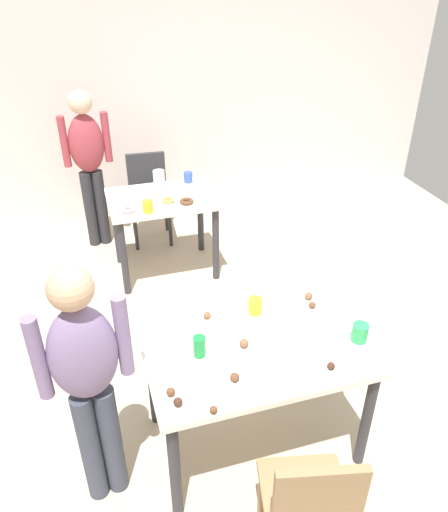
% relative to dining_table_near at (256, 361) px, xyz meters
% --- Properties ---
extents(ground_plane, '(6.40, 6.40, 0.00)m').
position_rel_dining_table_near_xyz_m(ground_plane, '(0.11, 0.19, -0.65)').
color(ground_plane, tan).
extents(wall_back, '(6.40, 0.10, 2.60)m').
position_rel_dining_table_near_xyz_m(wall_back, '(0.11, 3.39, 0.65)').
color(wall_back, silver).
rests_on(wall_back, ground_plane).
extents(dining_table_near, '(1.21, 0.77, 0.75)m').
position_rel_dining_table_near_xyz_m(dining_table_near, '(0.00, 0.00, 0.00)').
color(dining_table_near, silver).
rests_on(dining_table_near, ground_plane).
extents(dining_table_far, '(0.93, 0.65, 0.75)m').
position_rel_dining_table_near_xyz_m(dining_table_far, '(-0.13, 2.04, -0.03)').
color(dining_table_far, silver).
rests_on(dining_table_far, ground_plane).
extents(chair_near_table, '(0.48, 0.48, 0.87)m').
position_rel_dining_table_near_xyz_m(chair_near_table, '(-0.02, -0.76, -0.15)').
color(chair_near_table, olive).
rests_on(chair_near_table, ground_plane).
extents(chair_far_table, '(0.43, 0.43, 0.87)m').
position_rel_dining_table_near_xyz_m(chair_far_table, '(-0.15, 2.72, -0.15)').
color(chair_far_table, '#2D2D33').
rests_on(chair_far_table, ground_plane).
extents(person_girl_near, '(0.46, 0.24, 1.48)m').
position_rel_dining_table_near_xyz_m(person_girl_near, '(-0.88, -0.08, 0.23)').
color(person_girl_near, '#383D4C').
rests_on(person_girl_near, ground_plane).
extents(person_adult_far, '(0.45, 0.22, 1.53)m').
position_rel_dining_table_near_xyz_m(person_adult_far, '(-0.68, 2.73, 0.27)').
color(person_adult_far, '#28282D').
rests_on(person_adult_far, ground_plane).
extents(mixing_bowl, '(0.19, 0.19, 0.07)m').
position_rel_dining_table_near_xyz_m(mixing_bowl, '(0.30, -0.01, 0.14)').
color(mixing_bowl, white).
rests_on(mixing_bowl, dining_table_near).
extents(soda_can, '(0.07, 0.07, 0.12)m').
position_rel_dining_table_near_xyz_m(soda_can, '(-0.31, 0.03, 0.16)').
color(soda_can, '#198438').
rests_on(soda_can, dining_table_near).
extents(fork_near, '(0.17, 0.02, 0.01)m').
position_rel_dining_table_near_xyz_m(fork_near, '(-0.10, 0.14, 0.10)').
color(fork_near, silver).
rests_on(fork_near, dining_table_near).
extents(cup_near_0, '(0.08, 0.08, 0.10)m').
position_rel_dining_table_near_xyz_m(cup_near_0, '(0.09, 0.29, 0.15)').
color(cup_near_0, yellow).
rests_on(cup_near_0, dining_table_near).
extents(cup_near_1, '(0.09, 0.09, 0.11)m').
position_rel_dining_table_near_xyz_m(cup_near_1, '(0.56, -0.11, 0.15)').
color(cup_near_1, green).
rests_on(cup_near_1, dining_table_near).
extents(cake_ball_0, '(0.05, 0.05, 0.05)m').
position_rel_dining_table_near_xyz_m(cake_ball_0, '(-0.50, -0.27, 0.12)').
color(cake_ball_0, '#3D2319').
rests_on(cake_ball_0, dining_table_near).
extents(cake_ball_1, '(0.04, 0.04, 0.04)m').
position_rel_dining_table_near_xyz_m(cake_ball_1, '(-0.52, -0.20, 0.12)').
color(cake_ball_1, brown).
rests_on(cake_ball_1, dining_table_near).
extents(cake_ball_2, '(0.04, 0.04, 0.04)m').
position_rel_dining_table_near_xyz_m(cake_ball_2, '(-0.19, 0.32, 0.12)').
color(cake_ball_2, brown).
rests_on(cake_ball_2, dining_table_near).
extents(cake_ball_3, '(0.05, 0.05, 0.05)m').
position_rel_dining_table_near_xyz_m(cake_ball_3, '(-0.19, -0.20, 0.12)').
color(cake_ball_3, brown).
rests_on(cake_ball_3, dining_table_near).
extents(cake_ball_4, '(0.05, 0.05, 0.05)m').
position_rel_dining_table_near_xyz_m(cake_ball_4, '(0.45, 0.32, 0.12)').
color(cake_ball_4, brown).
rests_on(cake_ball_4, dining_table_near).
extents(cake_ball_5, '(0.04, 0.04, 0.04)m').
position_rel_dining_table_near_xyz_m(cake_ball_5, '(-0.35, -0.36, 0.12)').
color(cake_ball_5, brown).
rests_on(cake_ball_5, dining_table_near).
extents(cake_ball_6, '(0.05, 0.05, 0.05)m').
position_rel_dining_table_near_xyz_m(cake_ball_6, '(-0.07, 0.03, 0.13)').
color(cake_ball_6, brown).
rests_on(cake_ball_6, dining_table_near).
extents(cake_ball_7, '(0.04, 0.04, 0.04)m').
position_rel_dining_table_near_xyz_m(cake_ball_7, '(0.44, 0.23, 0.12)').
color(cake_ball_7, brown).
rests_on(cake_ball_7, dining_table_near).
extents(cake_ball_8, '(0.04, 0.04, 0.04)m').
position_rel_dining_table_near_xyz_m(cake_ball_8, '(0.31, -0.26, 0.12)').
color(cake_ball_8, '#3D2319').
rests_on(cake_ball_8, dining_table_near).
extents(pitcher_far, '(0.10, 0.10, 0.21)m').
position_rel_dining_table_near_xyz_m(pitcher_far, '(-0.13, 2.12, 0.20)').
color(pitcher_far, white).
rests_on(pitcher_far, dining_table_far).
extents(cup_far_0, '(0.08, 0.08, 0.10)m').
position_rel_dining_table_near_xyz_m(cup_far_0, '(-0.29, 1.78, 0.15)').
color(cup_far_0, yellow).
rests_on(cup_far_0, dining_table_far).
extents(cup_far_1, '(0.08, 0.08, 0.10)m').
position_rel_dining_table_near_xyz_m(cup_far_1, '(0.16, 2.28, 0.15)').
color(cup_far_1, '#3351B2').
rests_on(cup_far_1, dining_table_far).
extents(donut_far_0, '(0.13, 0.13, 0.04)m').
position_rel_dining_table_near_xyz_m(donut_far_0, '(-0.25, 1.95, 0.12)').
color(donut_far_0, white).
rests_on(donut_far_0, dining_table_far).
extents(donut_far_1, '(0.13, 0.13, 0.04)m').
position_rel_dining_table_near_xyz_m(donut_far_1, '(-0.45, 1.85, 0.12)').
color(donut_far_1, pink).
rests_on(donut_far_1, dining_table_far).
extents(donut_far_2, '(0.12, 0.12, 0.04)m').
position_rel_dining_table_near_xyz_m(donut_far_2, '(0.05, 1.85, 0.12)').
color(donut_far_2, brown).
rests_on(donut_far_2, dining_table_far).
extents(donut_far_3, '(0.11, 0.11, 0.03)m').
position_rel_dining_table_near_xyz_m(donut_far_3, '(-0.09, 1.93, 0.12)').
color(donut_far_3, gold).
rests_on(donut_far_3, dining_table_far).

